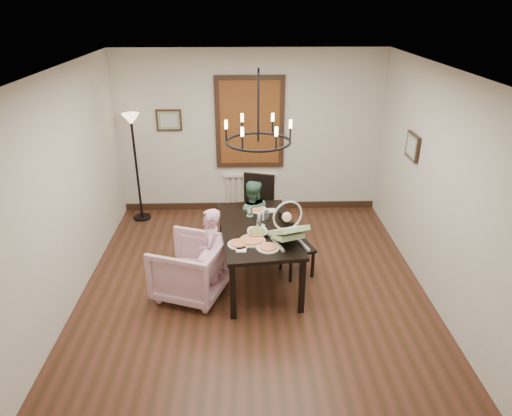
{
  "coord_description": "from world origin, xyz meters",
  "views": [
    {
      "loc": [
        -0.12,
        -5.08,
        3.52
      ],
      "look_at": [
        0.04,
        0.24,
        1.05
      ],
      "focal_mm": 32.0,
      "sensor_mm": 36.0,
      "label": 1
    }
  ],
  "objects_px": {
    "chair_far": "(255,211)",
    "dining_table": "(258,233)",
    "chair_right": "(297,244)",
    "floor_lamp": "(137,170)",
    "baby_bouncer": "(288,229)",
    "armchair": "(190,268)",
    "elderly_woman": "(211,259)",
    "drinking_glass": "(259,225)",
    "seated_man": "(252,224)"
  },
  "relations": [
    {
      "from": "armchair",
      "to": "drinking_glass",
      "type": "distance_m",
      "value": 1.03
    },
    {
      "from": "chair_far",
      "to": "elderly_woman",
      "type": "distance_m",
      "value": 1.43
    },
    {
      "from": "chair_right",
      "to": "baby_bouncer",
      "type": "height_order",
      "value": "baby_bouncer"
    },
    {
      "from": "dining_table",
      "to": "baby_bouncer",
      "type": "relative_size",
      "value": 3.2
    },
    {
      "from": "dining_table",
      "to": "chair_right",
      "type": "height_order",
      "value": "chair_right"
    },
    {
      "from": "elderly_woman",
      "to": "seated_man",
      "type": "bearing_deg",
      "value": 151.24
    },
    {
      "from": "chair_right",
      "to": "dining_table",
      "type": "bearing_deg",
      "value": 85.51
    },
    {
      "from": "armchair",
      "to": "baby_bouncer",
      "type": "xyz_separation_m",
      "value": [
        1.22,
        -0.1,
        0.59
      ]
    },
    {
      "from": "dining_table",
      "to": "seated_man",
      "type": "xyz_separation_m",
      "value": [
        -0.07,
        0.71,
        -0.22
      ]
    },
    {
      "from": "dining_table",
      "to": "baby_bouncer",
      "type": "xyz_separation_m",
      "value": [
        0.34,
        -0.4,
        0.27
      ]
    },
    {
      "from": "chair_right",
      "to": "seated_man",
      "type": "xyz_separation_m",
      "value": [
        -0.61,
        0.58,
        0.02
      ]
    },
    {
      "from": "chair_far",
      "to": "baby_bouncer",
      "type": "bearing_deg",
      "value": -59.27
    },
    {
      "from": "baby_bouncer",
      "to": "drinking_glass",
      "type": "relative_size",
      "value": 4.18
    },
    {
      "from": "elderly_woman",
      "to": "drinking_glass",
      "type": "height_order",
      "value": "elderly_woman"
    },
    {
      "from": "chair_far",
      "to": "armchair",
      "type": "xyz_separation_m",
      "value": [
        -0.87,
        -1.32,
        -0.16
      ]
    },
    {
      "from": "elderly_woman",
      "to": "floor_lamp",
      "type": "relative_size",
      "value": 0.55
    },
    {
      "from": "armchair",
      "to": "floor_lamp",
      "type": "height_order",
      "value": "floor_lamp"
    },
    {
      "from": "armchair",
      "to": "baby_bouncer",
      "type": "bearing_deg",
      "value": 105.16
    },
    {
      "from": "chair_right",
      "to": "armchair",
      "type": "bearing_deg",
      "value": 88.38
    },
    {
      "from": "seated_man",
      "to": "drinking_glass",
      "type": "distance_m",
      "value": 0.86
    },
    {
      "from": "floor_lamp",
      "to": "dining_table",
      "type": "bearing_deg",
      "value": -44.94
    },
    {
      "from": "armchair",
      "to": "dining_table",
      "type": "bearing_deg",
      "value": 128.7
    },
    {
      "from": "armchair",
      "to": "baby_bouncer",
      "type": "distance_m",
      "value": 1.36
    },
    {
      "from": "floor_lamp",
      "to": "elderly_woman",
      "type": "bearing_deg",
      "value": -58.83
    },
    {
      "from": "seated_man",
      "to": "drinking_glass",
      "type": "xyz_separation_m",
      "value": [
        0.07,
        -0.77,
        0.38
      ]
    },
    {
      "from": "armchair",
      "to": "seated_man",
      "type": "xyz_separation_m",
      "value": [
        0.81,
        1.02,
        0.1
      ]
    },
    {
      "from": "elderly_woman",
      "to": "drinking_glass",
      "type": "distance_m",
      "value": 0.75
    },
    {
      "from": "chair_right",
      "to": "floor_lamp",
      "type": "height_order",
      "value": "floor_lamp"
    },
    {
      "from": "elderly_woman",
      "to": "chair_right",
      "type": "bearing_deg",
      "value": 109.84
    },
    {
      "from": "dining_table",
      "to": "baby_bouncer",
      "type": "bearing_deg",
      "value": -55.78
    },
    {
      "from": "chair_far",
      "to": "seated_man",
      "type": "distance_m",
      "value": 0.31
    },
    {
      "from": "dining_table",
      "to": "drinking_glass",
      "type": "distance_m",
      "value": 0.16
    },
    {
      "from": "chair_right",
      "to": "elderly_woman",
      "type": "distance_m",
      "value": 1.22
    },
    {
      "from": "chair_right",
      "to": "floor_lamp",
      "type": "bearing_deg",
      "value": 34.98
    },
    {
      "from": "dining_table",
      "to": "chair_far",
      "type": "relative_size",
      "value": 1.64
    },
    {
      "from": "chair_right",
      "to": "baby_bouncer",
      "type": "xyz_separation_m",
      "value": [
        -0.19,
        -0.54,
        0.51
      ]
    },
    {
      "from": "dining_table",
      "to": "chair_right",
      "type": "relative_size",
      "value": 1.94
    },
    {
      "from": "chair_right",
      "to": "elderly_woman",
      "type": "relative_size",
      "value": 0.94
    },
    {
      "from": "chair_right",
      "to": "seated_man",
      "type": "relative_size",
      "value": 0.96
    },
    {
      "from": "dining_table",
      "to": "elderly_woman",
      "type": "distance_m",
      "value": 0.7
    },
    {
      "from": "dining_table",
      "to": "armchair",
      "type": "relative_size",
      "value": 2.12
    },
    {
      "from": "floor_lamp",
      "to": "chair_far",
      "type": "bearing_deg",
      "value": -25.82
    },
    {
      "from": "chair_right",
      "to": "drinking_glass",
      "type": "xyz_separation_m",
      "value": [
        -0.53,
        -0.2,
        0.4
      ]
    },
    {
      "from": "seated_man",
      "to": "armchair",
      "type": "bearing_deg",
      "value": 53.6
    },
    {
      "from": "elderly_woman",
      "to": "baby_bouncer",
      "type": "bearing_deg",
      "value": 82.7
    },
    {
      "from": "chair_far",
      "to": "dining_table",
      "type": "bearing_deg",
      "value": -72.84
    },
    {
      "from": "chair_far",
      "to": "floor_lamp",
      "type": "relative_size",
      "value": 0.61
    },
    {
      "from": "seated_man",
      "to": "floor_lamp",
      "type": "distance_m",
      "value": 2.31
    },
    {
      "from": "seated_man",
      "to": "baby_bouncer",
      "type": "bearing_deg",
      "value": 112.4
    },
    {
      "from": "armchair",
      "to": "drinking_glass",
      "type": "height_order",
      "value": "drinking_glass"
    }
  ]
}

